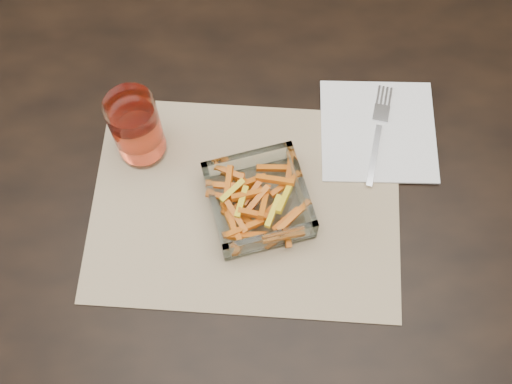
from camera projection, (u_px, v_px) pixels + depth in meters
dining_table at (334, 254)px, 1.01m from camera, size 1.60×0.90×0.75m
placemat at (246, 204)px, 0.94m from camera, size 0.48×0.38×0.00m
glass_bowl at (258, 202)px, 0.92m from camera, size 0.16×0.16×0.05m
tumbler at (137, 130)px, 0.92m from camera, size 0.07×0.07×0.13m
napkin at (378, 131)px, 0.99m from camera, size 0.19×0.19×0.00m
fork at (378, 131)px, 0.98m from camera, size 0.06×0.17×0.00m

